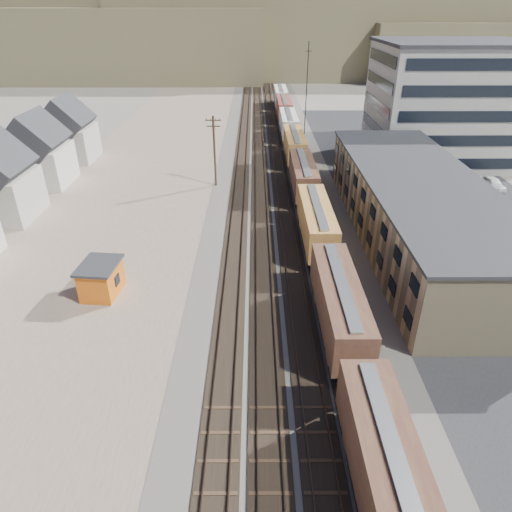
{
  "coord_description": "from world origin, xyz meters",
  "views": [
    {
      "loc": [
        -2.85,
        -21.33,
        23.45
      ],
      "look_at": [
        -2.73,
        15.38,
        3.0
      ],
      "focal_mm": 32.0,
      "sensor_mm": 36.0,
      "label": 1
    }
  ],
  "objects_px": {
    "freight_train": "(298,158)",
    "parked_car_blue": "(425,167)",
    "maintenance_shed": "(101,279)",
    "utility_pole_north": "(214,150)"
  },
  "relations": [
    {
      "from": "freight_train",
      "to": "parked_car_blue",
      "type": "relative_size",
      "value": 22.89
    },
    {
      "from": "freight_train",
      "to": "maintenance_shed",
      "type": "height_order",
      "value": "freight_train"
    },
    {
      "from": "maintenance_shed",
      "to": "parked_car_blue",
      "type": "xyz_separation_m",
      "value": [
        40.89,
        34.69,
        -0.87
      ]
    },
    {
      "from": "freight_train",
      "to": "maintenance_shed",
      "type": "distance_m",
      "value": 38.44
    },
    {
      "from": "utility_pole_north",
      "to": "maintenance_shed",
      "type": "height_order",
      "value": "utility_pole_north"
    },
    {
      "from": "freight_train",
      "to": "utility_pole_north",
      "type": "distance_m",
      "value": 13.23
    },
    {
      "from": "parked_car_blue",
      "to": "freight_train",
      "type": "bearing_deg",
      "value": 171.04
    },
    {
      "from": "utility_pole_north",
      "to": "maintenance_shed",
      "type": "relative_size",
      "value": 2.2
    },
    {
      "from": "utility_pole_north",
      "to": "freight_train",
      "type": "bearing_deg",
      "value": 18.83
    },
    {
      "from": "maintenance_shed",
      "to": "freight_train",
      "type": "bearing_deg",
      "value": 57.64
    }
  ]
}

